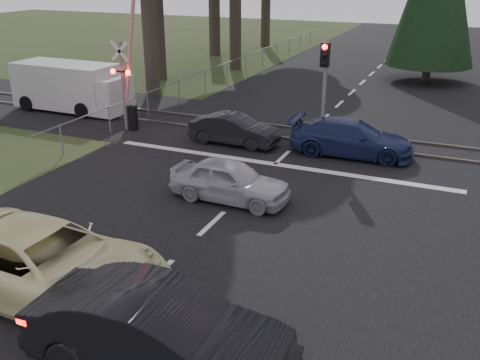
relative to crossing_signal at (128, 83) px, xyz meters
The scene contains 15 objects.
ground 12.37m from the crossing_signal, 53.38° to the right, with size 120.00×120.00×0.00m, color #2E3B1B.
road 7.56m from the crossing_signal, ahead, with size 14.00×100.00×0.01m, color black.
rail_corridor 7.88m from the crossing_signal, 16.92° to the left, with size 120.00×8.00×0.01m, color black.
stop_line 7.72m from the crossing_signal, 12.30° to the right, with size 13.00×0.35×0.00m, color silver.
rail_near 7.68m from the crossing_signal, 11.00° to the left, with size 120.00×0.12×0.10m, color #59544C.
rail_far 8.13m from the crossing_signal, 22.50° to the left, with size 120.00×0.12×0.10m, color #59544C.
crossing_signal is the anchor object (origin of this frame).
traffic_signal_center 8.36m from the crossing_signal, ahead, with size 0.32×0.48×4.10m.
fence_left 12.89m from the crossing_signal, 92.37° to the left, with size 0.10×36.00×1.20m, color slate, non-canonical shape.
cream_coupe 12.64m from the crossing_signal, 63.97° to the right, with size 2.65×5.75×1.60m, color #FFF9B6.
dark_hatchback 15.35m from the crossing_signal, 53.94° to the right, with size 1.67×4.80×1.58m, color black.
silver_car 8.84m from the crossing_signal, 35.83° to the right, with size 1.50×3.73×1.27m, color #A7AAAF.
blue_sedan 9.67m from the crossing_signal, ahead, with size 1.88×4.64×1.35m, color #19214C.
dark_car_far 5.15m from the crossing_signal, ahead, with size 1.26×3.62×1.19m, color black.
white_van 4.86m from the crossing_signal, 158.34° to the left, with size 5.90×2.35×2.30m.
Camera 1 is at (6.06, -9.02, 6.76)m, focal length 40.00 mm.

